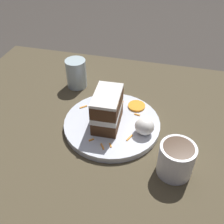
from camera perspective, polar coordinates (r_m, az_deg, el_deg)
name	(u,v)px	position (r m, az deg, el deg)	size (l,w,h in m)	color
ground_plane	(94,144)	(0.77, -3.87, -6.90)	(6.00, 6.00, 0.00)	#38332D
dining_table	(94,139)	(0.76, -3.94, -5.87)	(1.00, 0.89, 0.04)	#4C422D
plate	(112,124)	(0.76, 0.00, -2.60)	(0.28, 0.28, 0.02)	silver
cake_slice	(107,109)	(0.71, -1.04, 0.60)	(0.07, 0.12, 0.10)	#4C2D19
cream_dollop	(144,126)	(0.71, 7.08, -3.13)	(0.05, 0.05, 0.05)	white
orange_garnish	(137,106)	(0.81, 5.37, 1.33)	(0.05, 0.05, 0.01)	orange
carrot_shreds_scatter	(108,123)	(0.74, -0.93, -2.49)	(0.19, 0.21, 0.00)	orange
drinking_glass	(76,75)	(0.91, -7.74, 7.97)	(0.07, 0.07, 0.10)	silver
coffee_mug	(176,159)	(0.64, 13.79, -9.86)	(0.08, 0.08, 0.09)	white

